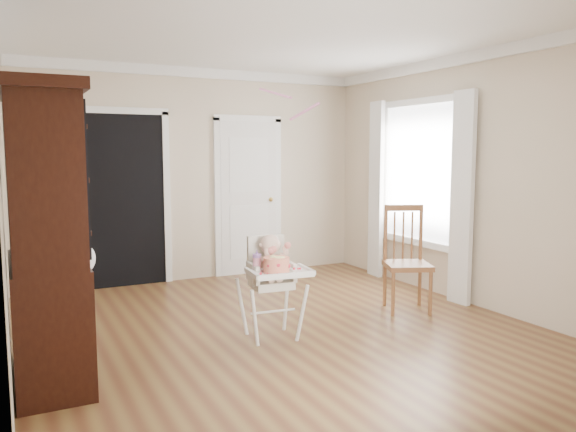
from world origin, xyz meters
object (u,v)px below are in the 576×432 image
dining_chair (407,262)px  sippy_cup (257,261)px  cake (277,265)px  high_chair (271,275)px  china_cabinet (46,235)px

dining_chair → sippy_cup: bearing=-148.9°
cake → high_chair: bearing=76.1°
cake → dining_chair: bearing=13.0°
cake → sippy_cup: (-0.11, 0.17, 0.01)m
cake → dining_chair: 1.75m
high_chair → cake: bearing=-97.8°
cake → china_cabinet: size_ratio=0.13×
sippy_cup → dining_chair: 1.83m
cake → dining_chair: dining_chair is taller
sippy_cup → china_cabinet: 1.69m
cake → sippy_cup: bearing=122.6°
high_chair → sippy_cup: (-0.16, -0.05, 0.15)m
high_chair → china_cabinet: size_ratio=0.44×
sippy_cup → china_cabinet: bearing=-178.9°
cake → sippy_cup: 0.20m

